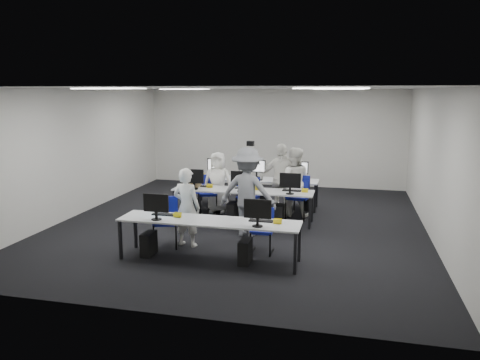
% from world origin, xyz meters
% --- Properties ---
extents(room, '(9.00, 9.02, 3.00)m').
position_xyz_m(room, '(0.00, 0.00, 1.50)').
color(room, black).
rests_on(room, ground).
extents(ceiling_panels, '(5.20, 4.60, 0.02)m').
position_xyz_m(ceiling_panels, '(0.00, 0.00, 2.98)').
color(ceiling_panels, white).
rests_on(ceiling_panels, room).
extents(desk_front, '(3.20, 0.70, 0.73)m').
position_xyz_m(desk_front, '(0.00, -2.40, 0.68)').
color(desk_front, '#B9BBBD').
rests_on(desk_front, ground).
extents(desk_mid, '(3.20, 0.70, 0.73)m').
position_xyz_m(desk_mid, '(0.00, 0.20, 0.68)').
color(desk_mid, '#B9BBBD').
rests_on(desk_mid, ground).
extents(desk_back, '(3.20, 0.70, 0.73)m').
position_xyz_m(desk_back, '(0.00, 1.60, 0.68)').
color(desk_back, '#B9BBBD').
rests_on(desk_back, ground).
extents(equipment_front, '(2.51, 0.41, 1.19)m').
position_xyz_m(equipment_front, '(-0.19, -2.42, 0.36)').
color(equipment_front, '#0C61A8').
rests_on(equipment_front, desk_front).
extents(equipment_mid, '(2.91, 0.41, 1.19)m').
position_xyz_m(equipment_mid, '(-0.19, 0.18, 0.36)').
color(equipment_mid, white).
rests_on(equipment_mid, desk_mid).
extents(equipment_back, '(2.91, 0.41, 1.19)m').
position_xyz_m(equipment_back, '(0.19, 1.62, 0.36)').
color(equipment_back, white).
rests_on(equipment_back, desk_back).
extents(chair_0, '(0.58, 0.61, 0.93)m').
position_xyz_m(chair_0, '(-1.03, -1.85, 0.29)').
color(chair_0, navy).
rests_on(chair_0, ground).
extents(chair_1, '(0.40, 0.44, 0.82)m').
position_xyz_m(chair_1, '(0.83, -1.78, 0.26)').
color(chair_1, navy).
rests_on(chair_1, ground).
extents(chair_2, '(0.56, 0.58, 0.90)m').
position_xyz_m(chair_2, '(-1.01, 0.82, 0.28)').
color(chair_2, navy).
rests_on(chair_2, ground).
extents(chair_3, '(0.53, 0.56, 0.91)m').
position_xyz_m(chair_3, '(0.03, 0.65, 0.29)').
color(chair_3, navy).
rests_on(chair_3, ground).
extents(chair_4, '(0.55, 0.59, 0.98)m').
position_xyz_m(chair_4, '(1.19, 0.75, 0.31)').
color(chair_4, navy).
rests_on(chair_4, ground).
extents(chair_5, '(0.42, 0.45, 0.85)m').
position_xyz_m(chair_5, '(-1.27, 1.16, 0.27)').
color(chair_5, navy).
rests_on(chair_5, ground).
extents(chair_6, '(0.51, 0.54, 0.88)m').
position_xyz_m(chair_6, '(-0.14, 1.11, 0.28)').
color(chair_6, navy).
rests_on(chair_6, ground).
extents(chair_7, '(0.45, 0.48, 0.88)m').
position_xyz_m(chair_7, '(1.24, 1.08, 0.28)').
color(chair_7, navy).
rests_on(chair_7, ground).
extents(handbag, '(0.36, 0.31, 0.25)m').
position_xyz_m(handbag, '(-1.11, 0.13, 0.86)').
color(handbag, '#93744C').
rests_on(handbag, desk_mid).
extents(student_0, '(0.61, 0.45, 1.52)m').
position_xyz_m(student_0, '(-0.65, -1.74, 0.76)').
color(student_0, white).
rests_on(student_0, ground).
extents(student_1, '(0.80, 0.63, 1.64)m').
position_xyz_m(student_1, '(1.07, 0.93, 0.82)').
color(student_1, white).
rests_on(student_1, ground).
extents(student_2, '(0.73, 0.48, 1.48)m').
position_xyz_m(student_2, '(-0.78, 0.86, 0.74)').
color(student_2, white).
rests_on(student_2, ground).
extents(student_3, '(1.07, 0.58, 1.73)m').
position_xyz_m(student_3, '(0.75, 0.93, 0.86)').
color(student_3, white).
rests_on(student_3, ground).
extents(photographer, '(1.24, 0.78, 1.83)m').
position_xyz_m(photographer, '(0.34, -0.81, 0.91)').
color(photographer, slate).
rests_on(photographer, ground).
extents(dslr_camera, '(0.16, 0.19, 0.10)m').
position_xyz_m(dslr_camera, '(0.35, -0.64, 1.89)').
color(dslr_camera, black).
rests_on(dslr_camera, photographer).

